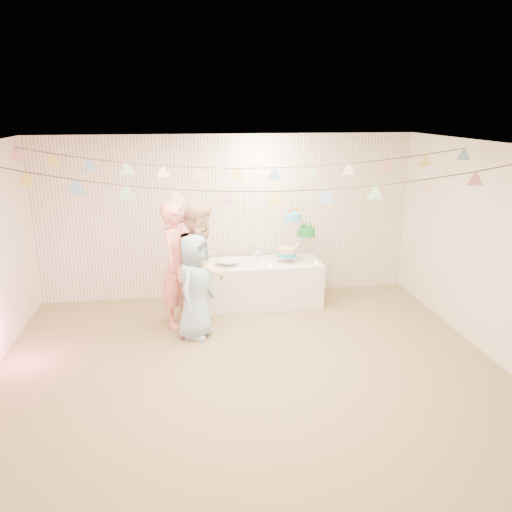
{
  "coord_description": "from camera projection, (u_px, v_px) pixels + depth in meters",
  "views": [
    {
      "loc": [
        -0.72,
        -5.29,
        3.0
      ],
      "look_at": [
        0.2,
        0.8,
        1.15
      ],
      "focal_mm": 35.0,
      "sensor_mm": 36.0,
      "label": 1
    }
  ],
  "objects": [
    {
      "name": "floor",
      "position": [
        249.0,
        367.0,
        5.97
      ],
      "size": [
        6.0,
        6.0,
        0.0
      ],
      "primitive_type": "plane",
      "color": "olive",
      "rests_on": "ground"
    },
    {
      "name": "ceiling",
      "position": [
        248.0,
        146.0,
        5.22
      ],
      "size": [
        6.0,
        6.0,
        0.0
      ],
      "primitive_type": "plane",
      "color": "silver",
      "rests_on": "ground"
    },
    {
      "name": "back_wall",
      "position": [
        228.0,
        217.0,
        7.97
      ],
      "size": [
        6.0,
        6.0,
        0.0
      ],
      "primitive_type": "plane",
      "color": "white",
      "rests_on": "ground"
    },
    {
      "name": "front_wall",
      "position": [
        301.0,
        380.0,
        3.23
      ],
      "size": [
        6.0,
        6.0,
        0.0
      ],
      "primitive_type": "plane",
      "color": "white",
      "rests_on": "ground"
    },
    {
      "name": "right_wall",
      "position": [
        495.0,
        253.0,
        6.03
      ],
      "size": [
        5.0,
        5.0,
        0.0
      ],
      "primitive_type": "plane",
      "color": "white",
      "rests_on": "ground"
    },
    {
      "name": "table",
      "position": [
        261.0,
        283.0,
        7.81
      ],
      "size": [
        1.83,
        0.73,
        0.69
      ],
      "primitive_type": "cube",
      "color": "silver",
      "rests_on": "floor"
    },
    {
      "name": "cake_stand",
      "position": [
        296.0,
        232.0,
        7.71
      ],
      "size": [
        0.7,
        0.41,
        0.78
      ],
      "primitive_type": null,
      "color": "silver",
      "rests_on": "table"
    },
    {
      "name": "cake_bottom",
      "position": [
        287.0,
        252.0,
        7.72
      ],
      "size": [
        0.31,
        0.31,
        0.15
      ],
      "primitive_type": null,
      "color": "teal",
      "rests_on": "cake_stand"
    },
    {
      "name": "cake_middle",
      "position": [
        306.0,
        232.0,
        7.83
      ],
      "size": [
        0.27,
        0.27,
        0.22
      ],
      "primitive_type": null,
      "color": "#1A772E",
      "rests_on": "cake_stand"
    },
    {
      "name": "cake_top_tier",
      "position": [
        293.0,
        217.0,
        7.6
      ],
      "size": [
        0.25,
        0.25,
        0.19
      ],
      "primitive_type": null,
      "color": "#4ABFEA",
      "rests_on": "cake_stand"
    },
    {
      "name": "platter",
      "position": [
        228.0,
        260.0,
        7.57
      ],
      "size": [
        0.36,
        0.36,
        0.02
      ],
      "primitive_type": "cylinder",
      "color": "white",
      "rests_on": "table"
    },
    {
      "name": "posy",
      "position": [
        258.0,
        253.0,
        7.71
      ],
      "size": [
        0.14,
        0.14,
        0.16
      ],
      "primitive_type": null,
      "color": "white",
      "rests_on": "table"
    },
    {
      "name": "person_adult_a",
      "position": [
        178.0,
        265.0,
        6.93
      ],
      "size": [
        0.67,
        0.77,
        1.77
      ],
      "primitive_type": "imported",
      "rotation": [
        0.0,
        0.0,
        1.12
      ],
      "color": "#FE8D84",
      "rests_on": "floor"
    },
    {
      "name": "person_adult_b",
      "position": [
        201.0,
        266.0,
        6.83
      ],
      "size": [
        0.91,
        1.04,
        1.8
      ],
      "primitive_type": "imported",
      "rotation": [
        0.0,
        0.0,
        1.27
      ],
      "color": "tan",
      "rests_on": "floor"
    },
    {
      "name": "person_child",
      "position": [
        195.0,
        286.0,
        6.6
      ],
      "size": [
        0.73,
        0.83,
        1.42
      ],
      "primitive_type": "imported",
      "rotation": [
        0.0,
        0.0,
        1.08
      ],
      "color": "#8DABC8",
      "rests_on": "floor"
    },
    {
      "name": "bunting_back",
      "position": [
        237.0,
        160.0,
        6.34
      ],
      "size": [
        5.6,
        1.1,
        0.4
      ],
      "primitive_type": null,
      "color": "pink",
      "rests_on": "ceiling"
    },
    {
      "name": "bunting_front",
      "position": [
        251.0,
        176.0,
        5.12
      ],
      "size": [
        5.6,
        0.9,
        0.36
      ],
      "primitive_type": null,
      "color": "#72A5E5",
      "rests_on": "ceiling"
    },
    {
      "name": "tealight_0",
      "position": [
        210.0,
        267.0,
        7.45
      ],
      "size": [
        0.04,
        0.04,
        0.03
      ],
      "primitive_type": "cylinder",
      "color": "#FFD88C",
      "rests_on": "table"
    },
    {
      "name": "tealight_1",
      "position": [
        238.0,
        259.0,
        7.83
      ],
      "size": [
        0.04,
        0.04,
        0.03
      ],
      "primitive_type": "cylinder",
      "color": "#FFD88C",
      "rests_on": "table"
    },
    {
      "name": "tealight_2",
      "position": [
        270.0,
        265.0,
        7.52
      ],
      "size": [
        0.04,
        0.04,
        0.03
      ],
      "primitive_type": "cylinder",
      "color": "#FFD88C",
      "rests_on": "table"
    },
    {
      "name": "tealight_3",
      "position": [
        281.0,
        256.0,
        7.97
      ],
      "size": [
        0.04,
        0.04,
        0.03
      ],
      "primitive_type": "cylinder",
      "color": "#FFD88C",
      "rests_on": "table"
    },
    {
      "name": "tealight_4",
      "position": [
        316.0,
        262.0,
        7.66
      ],
      "size": [
        0.04,
        0.04,
        0.03
      ],
      "primitive_type": "cylinder",
      "color": "#FFD88C",
      "rests_on": "table"
    }
  ]
}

